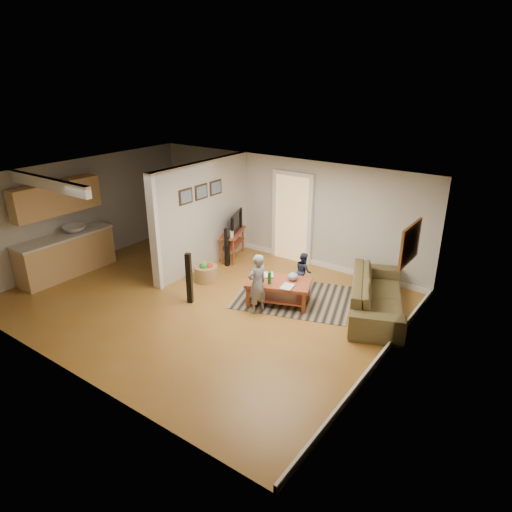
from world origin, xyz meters
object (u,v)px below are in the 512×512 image
Objects in this scene: sofa at (375,311)px; toddler at (303,288)px; speaker_right at (227,247)px; coffee_table at (280,286)px; toy_basket at (206,272)px; child at (257,311)px; speaker_left at (189,278)px; tv_console at (233,234)px.

toddler is at bearing 64.93° from sofa.
coffee_table is at bearing -28.92° from speaker_right.
toy_basket is 0.43× the size of child.
sofa is at bearing 24.79° from coffee_table.
sofa is 2.31× the size of speaker_left.
coffee_table is at bearing -54.14° from tv_console.
coffee_table is 1.93m from toy_basket.
speaker_right reaches higher than child.
speaker_right is 0.98m from toy_basket.
toddler is (-1.69, 0.10, 0.00)m from sofa.
tv_console is 2.52m from speaker_left.
coffee_table is 2.66m from tv_console.
speaker_left reaches higher than toy_basket.
toy_basket is at bearing 67.26° from toddler.
speaker_left is 1.51m from child.
child is (1.76, -0.50, -0.19)m from toy_basket.
sofa is 1.72× the size of coffee_table.
speaker_right is 2.42m from child.
speaker_left is 2.04× the size of toy_basket.
toddler is (1.96, 0.93, -0.19)m from toy_basket.
speaker_right is at bearing 41.87° from toddler.
speaker_left is 1.12× the size of speaker_right.
child is (-1.88, -1.34, 0.00)m from sofa.
speaker_left is at bearing -94.99° from tv_console.
toddler is at bearing 26.88° from speaker_left.
sofa is at bearing -141.48° from toddler.
speaker_left is 0.89× the size of child.
toddler is at bearing -173.90° from child.
speaker_left is (0.77, -2.40, -0.09)m from tv_console.
coffee_table is 0.97m from toddler.
toy_basket is (-1.92, -0.04, -0.19)m from coffee_table.
speaker_left is at bearing 93.08° from toddler.
toy_basket is (0.14, -0.93, -0.28)m from speaker_right.
sofa is at bearing 139.32° from child.
child reaches higher than toddler.
speaker_left is (-1.49, -1.02, 0.15)m from coffee_table.
toy_basket is at bearing 81.12° from sofa.
speaker_left is (-3.21, -1.81, 0.53)m from sofa.
sofa is 1.93m from coffee_table.
sofa is 4.07m from tv_console.
tv_console is at bearing 83.26° from speaker_left.
sofa is 3.81m from speaker_right.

